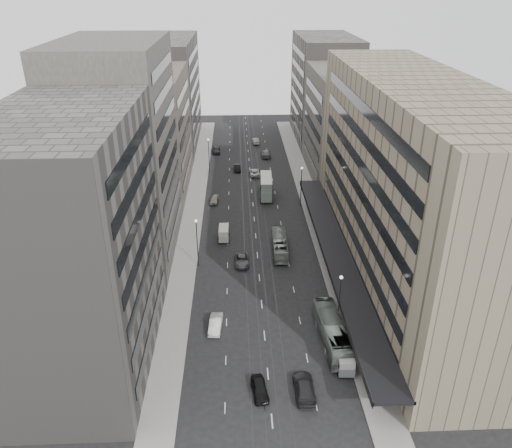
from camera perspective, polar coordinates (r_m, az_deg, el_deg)
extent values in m
plane|color=black|center=(71.53, 0.70, -9.60)|extent=(220.00, 220.00, 0.00)
cube|color=gray|center=(105.21, 6.17, 2.75)|extent=(4.00, 125.00, 0.15)
cube|color=gray|center=(104.46, -6.98, 2.52)|extent=(4.00, 125.00, 0.15)
cube|color=gray|center=(75.30, 17.04, 4.15)|extent=(15.00, 60.00, 30.00)
cube|color=black|center=(77.50, 9.31, -3.38)|extent=(4.40, 60.00, 0.50)
cube|color=#44403B|center=(116.46, 10.17, 11.07)|extent=(15.00, 28.00, 24.00)
cube|color=#625D58|center=(144.67, 7.79, 15.02)|extent=(15.00, 32.00, 28.00)
cube|color=#625D58|center=(59.50, -19.95, -2.37)|extent=(15.00, 28.00, 30.00)
cube|color=#44403B|center=(82.77, -15.14, 7.88)|extent=(15.00, 26.00, 34.00)
cube|color=#675A50|center=(109.41, -12.08, 10.18)|extent=(15.00, 28.00, 25.00)
cube|color=#625D58|center=(140.78, -10.10, 14.55)|extent=(15.00, 38.00, 28.00)
cylinder|color=#262628|center=(66.34, 9.45, -9.02)|extent=(0.16, 0.16, 8.00)
sphere|color=silver|center=(64.07, 9.72, -6.03)|extent=(0.44, 0.44, 0.44)
cylinder|color=#262628|center=(101.09, 5.18, 4.20)|extent=(0.16, 0.16, 8.00)
sphere|color=silver|center=(99.62, 5.27, 6.38)|extent=(0.44, 0.44, 0.44)
cylinder|color=#262628|center=(79.73, -6.72, -2.29)|extent=(0.16, 0.16, 8.00)
sphere|color=silver|center=(77.85, -6.88, 0.35)|extent=(0.44, 0.44, 0.44)
cylinder|color=#262628|center=(119.18, -5.40, 7.69)|extent=(0.16, 0.16, 8.00)
sphere|color=silver|center=(117.93, -5.49, 9.58)|extent=(0.44, 0.44, 0.44)
imported|color=slate|center=(65.44, 8.69, -12.09)|extent=(3.44, 12.02, 3.31)
imported|color=gray|center=(84.55, 2.71, -2.36)|extent=(2.61, 10.10, 2.80)
cube|color=gray|center=(105.73, 1.16, 3.87)|extent=(2.61, 8.31, 2.10)
cube|color=gray|center=(104.99, 1.17, 4.86)|extent=(2.55, 7.98, 1.83)
cube|color=silver|center=(104.64, 1.17, 5.35)|extent=(2.61, 8.31, 0.11)
cylinder|color=black|center=(103.41, 0.56, 2.70)|extent=(0.29, 0.92, 0.91)
cylinder|color=black|center=(103.46, 1.82, 2.70)|extent=(0.29, 0.92, 0.91)
cylinder|color=black|center=(108.85, 0.52, 3.96)|extent=(0.29, 0.92, 0.91)
cylinder|color=black|center=(108.90, 1.73, 3.96)|extent=(0.29, 0.92, 0.91)
cube|color=slate|center=(62.69, 10.05, -15.13)|extent=(2.05, 4.50, 1.15)
cube|color=#B5B5B0|center=(62.02, 10.13, -14.42)|extent=(2.01, 4.41, 0.90)
cylinder|color=black|center=(61.87, 9.34, -16.46)|extent=(0.22, 0.67, 0.66)
cylinder|color=black|center=(62.17, 11.09, -16.38)|extent=(0.22, 0.67, 0.66)
cylinder|color=black|center=(64.00, 8.96, -14.69)|extent=(0.22, 0.67, 0.66)
cylinder|color=black|center=(64.30, 10.64, -14.62)|extent=(0.22, 0.67, 0.66)
cube|color=#BDB6AB|center=(88.76, -3.70, -1.27)|extent=(1.76, 3.83, 1.17)
cube|color=beige|center=(88.28, -3.72, -0.67)|extent=(1.73, 3.75, 0.92)
cylinder|color=black|center=(87.97, -4.27, -2.00)|extent=(0.18, 0.61, 0.61)
cylinder|color=black|center=(87.90, -3.15, -1.98)|extent=(0.18, 0.61, 0.61)
cylinder|color=black|center=(90.18, -4.21, -1.24)|extent=(0.18, 0.61, 0.61)
cylinder|color=black|center=(90.12, -3.12, -1.22)|extent=(0.18, 0.61, 0.61)
imported|color=black|center=(58.77, 0.41, -18.31)|extent=(2.22, 4.37, 1.43)
imported|color=silver|center=(67.67, -4.64, -11.33)|extent=(1.92, 4.60, 1.48)
imported|color=#515153|center=(81.40, -1.63, -4.16)|extent=(2.26, 4.84, 1.34)
imported|color=black|center=(59.04, 5.53, -18.08)|extent=(2.30, 5.62, 1.63)
imported|color=#9D9982|center=(103.68, -4.76, 2.82)|extent=(2.03, 4.19, 1.38)
imported|color=black|center=(121.00, -2.15, 6.43)|extent=(1.72, 4.38, 1.42)
imported|color=silver|center=(118.09, -0.18, 5.93)|extent=(2.51, 5.10, 1.39)
imported|color=slate|center=(130.84, 1.12, 8.06)|extent=(2.36, 5.68, 1.64)
imported|color=#232326|center=(134.20, -4.55, 8.46)|extent=(2.22, 5.02, 1.68)
imported|color=#A69A8A|center=(141.76, -0.04, 9.50)|extent=(2.05, 4.82, 1.54)
imported|color=black|center=(66.54, 10.04, -12.06)|extent=(0.72, 0.49, 1.92)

